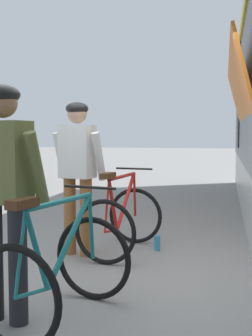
{
  "coord_description": "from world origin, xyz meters",
  "views": [
    {
      "loc": [
        0.95,
        -4.21,
        1.41
      ],
      "look_at": [
        -0.05,
        0.37,
        1.05
      ],
      "focal_mm": 48.43,
      "sensor_mm": 36.0,
      "label": 1
    }
  ],
  "objects_px": {
    "cyclist_near_in_olive": "(4,182)",
    "cyclist_far_in_white": "(78,164)",
    "bicycle_near_teal": "(59,269)",
    "bicycle_far_red": "(121,219)",
    "water_bottle_near_the_bikes": "(157,243)"
  },
  "relations": [
    {
      "from": "cyclist_near_in_olive",
      "to": "cyclist_far_in_white",
      "type": "bearing_deg",
      "value": 92.05
    },
    {
      "from": "cyclist_far_in_white",
      "to": "cyclist_near_in_olive",
      "type": "bearing_deg",
      "value": -87.95
    },
    {
      "from": "bicycle_near_teal",
      "to": "bicycle_far_red",
      "type": "bearing_deg",
      "value": 89.61
    },
    {
      "from": "bicycle_near_teal",
      "to": "bicycle_far_red",
      "type": "xyz_separation_m",
      "value": [
        0.01,
        2.02,
        0.0
      ]
    },
    {
      "from": "cyclist_near_in_olive",
      "to": "cyclist_far_in_white",
      "type": "height_order",
      "value": "same"
    },
    {
      "from": "bicycle_near_teal",
      "to": "cyclist_far_in_white",
      "type": "bearing_deg",
      "value": 104.0
    },
    {
      "from": "cyclist_far_in_white",
      "to": "water_bottle_near_the_bikes",
      "type": "xyz_separation_m",
      "value": [
        0.87,
        0.39,
        -0.96
      ]
    },
    {
      "from": "cyclist_near_in_olive",
      "to": "bicycle_far_red",
      "type": "xyz_separation_m",
      "value": [
        0.4,
        2.09,
        -0.65
      ]
    },
    {
      "from": "cyclist_far_in_white",
      "to": "bicycle_near_teal",
      "type": "relative_size",
      "value": 1.47
    },
    {
      "from": "cyclist_near_in_olive",
      "to": "water_bottle_near_the_bikes",
      "type": "distance_m",
      "value": 2.61
    },
    {
      "from": "cyclist_near_in_olive",
      "to": "bicycle_near_teal",
      "type": "height_order",
      "value": "cyclist_near_in_olive"
    },
    {
      "from": "cyclist_near_in_olive",
      "to": "water_bottle_near_the_bikes",
      "type": "height_order",
      "value": "cyclist_near_in_olive"
    },
    {
      "from": "cyclist_near_in_olive",
      "to": "cyclist_far_in_white",
      "type": "relative_size",
      "value": 1.0
    },
    {
      "from": "bicycle_near_teal",
      "to": "water_bottle_near_the_bikes",
      "type": "distance_m",
      "value": 2.28
    },
    {
      "from": "water_bottle_near_the_bikes",
      "to": "bicycle_near_teal",
      "type": "bearing_deg",
      "value": -100.52
    }
  ]
}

